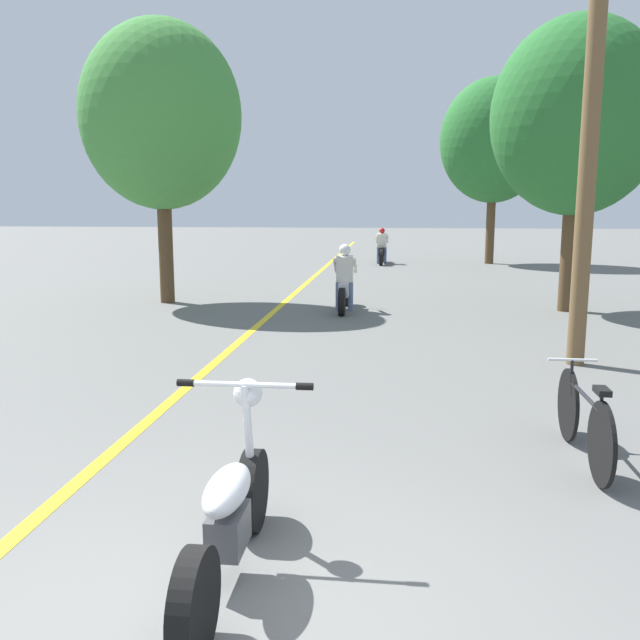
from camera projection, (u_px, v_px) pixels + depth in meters
name	position (u px, v px, depth m)	size (l,w,h in m)	color
ground_plane	(228.00, 640.00, 3.49)	(120.00, 120.00, 0.00)	#60605E
lane_stripe_center	(288.00, 299.00, 15.96)	(0.14, 48.00, 0.01)	yellow
utility_pole	(593.00, 88.00, 8.86)	(1.10, 0.24, 7.24)	brown
roadside_tree_right_near	(577.00, 117.00, 13.53)	(3.41, 3.07, 5.90)	#513A23
roadside_tree_right_far	(494.00, 141.00, 24.60)	(3.90, 3.51, 6.73)	#513A23
roadside_tree_left	(161.00, 116.00, 14.72)	(3.53, 3.18, 6.14)	#513A23
motorcycle_foreground	(230.00, 513.00, 4.01)	(0.89, 1.92, 1.10)	black
motorcycle_rider_lead	(345.00, 285.00, 14.17)	(0.50, 1.94, 1.39)	black
motorcycle_rider_far	(382.00, 250.00, 25.23)	(0.50, 2.11, 1.33)	black
bicycle_parked	(584.00, 420.00, 5.87)	(0.44, 1.76, 0.81)	black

